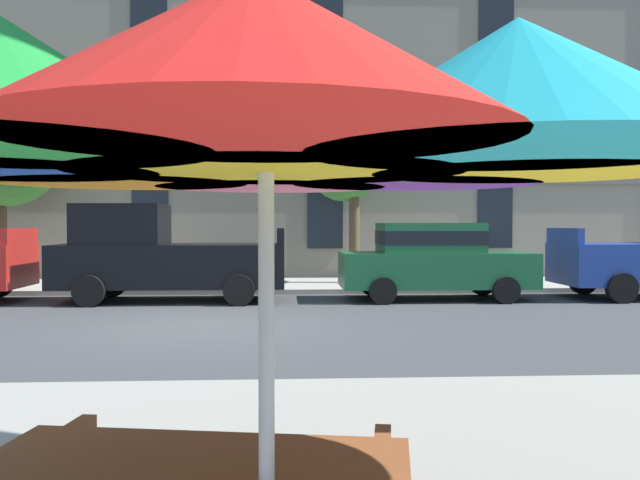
% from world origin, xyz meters
% --- Properties ---
extents(ground_plane, '(120.00, 120.00, 0.00)m').
position_xyz_m(ground_plane, '(0.00, 0.00, 0.00)').
color(ground_plane, '#424244').
extents(sidewalk_far, '(56.00, 3.60, 0.12)m').
position_xyz_m(sidewalk_far, '(0.00, 6.80, 0.06)').
color(sidewalk_far, '#B2ADA3').
rests_on(sidewalk_far, ground).
extents(apartment_building, '(42.75, 12.08, 19.20)m').
position_xyz_m(apartment_building, '(0.00, 14.99, 9.60)').
color(apartment_building, gray).
rests_on(apartment_building, ground).
extents(pickup_black, '(5.10, 2.12, 2.20)m').
position_xyz_m(pickup_black, '(-1.38, 3.70, 1.03)').
color(pickup_black, black).
rests_on(pickup_black, ground).
extents(sedan_green, '(4.40, 1.98, 1.78)m').
position_xyz_m(sedan_green, '(4.86, 3.70, 0.95)').
color(sedan_green, '#195933').
rests_on(sedan_green, ground).
extents(street_tree_left, '(3.09, 3.09, 5.46)m').
position_xyz_m(street_tree_left, '(-6.28, 7.43, 3.90)').
color(street_tree_left, '#4C3823').
rests_on(street_tree_left, ground).
extents(street_tree_middle, '(2.31, 2.30, 4.90)m').
position_xyz_m(street_tree_middle, '(3.25, 7.03, 3.51)').
color(street_tree_middle, brown).
rests_on(street_tree_middle, ground).
extents(patio_umbrella, '(3.13, 3.13, 2.39)m').
position_xyz_m(patio_umbrella, '(1.33, -9.00, 2.13)').
color(patio_umbrella, silver).
rests_on(patio_umbrella, ground).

